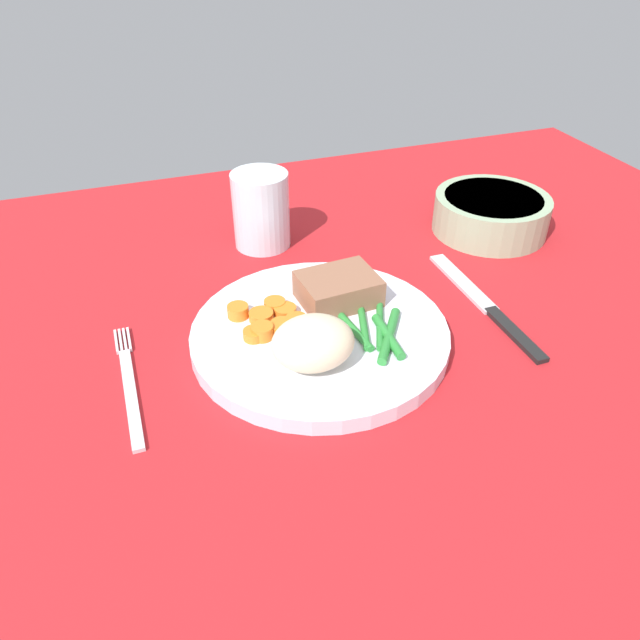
# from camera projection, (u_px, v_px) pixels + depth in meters

# --- Properties ---
(dining_table) EXTENTS (1.20, 0.90, 0.02)m
(dining_table) POSITION_uv_depth(u_px,v_px,m) (328.00, 348.00, 0.59)
(dining_table) COLOR red
(dining_table) RESTS_ON ground
(dinner_plate) EXTENTS (0.25, 0.25, 0.02)m
(dinner_plate) POSITION_uv_depth(u_px,v_px,m) (320.00, 335.00, 0.58)
(dinner_plate) COLOR white
(dinner_plate) RESTS_ON dining_table
(meat_portion) EXTENTS (0.08, 0.06, 0.03)m
(meat_portion) POSITION_uv_depth(u_px,v_px,m) (338.00, 289.00, 0.60)
(meat_portion) COLOR #936047
(meat_portion) RESTS_ON dinner_plate
(mashed_potatoes) EXTENTS (0.07, 0.06, 0.04)m
(mashed_potatoes) POSITION_uv_depth(u_px,v_px,m) (313.00, 343.00, 0.52)
(mashed_potatoes) COLOR beige
(mashed_potatoes) RESTS_ON dinner_plate
(carrot_slices) EXTENTS (0.07, 0.06, 0.01)m
(carrot_slices) POSITION_uv_depth(u_px,v_px,m) (269.00, 320.00, 0.58)
(carrot_slices) COLOR orange
(carrot_slices) RESTS_ON dinner_plate
(green_beans) EXTENTS (0.06, 0.10, 0.01)m
(green_beans) POSITION_uv_depth(u_px,v_px,m) (377.00, 331.00, 0.56)
(green_beans) COLOR #2D8C38
(green_beans) RESTS_ON dinner_plate
(fork) EXTENTS (0.01, 0.17, 0.00)m
(fork) POSITION_uv_depth(u_px,v_px,m) (129.00, 384.00, 0.53)
(fork) COLOR silver
(fork) RESTS_ON dining_table
(knife) EXTENTS (0.02, 0.20, 0.01)m
(knife) POSITION_uv_depth(u_px,v_px,m) (486.00, 306.00, 0.63)
(knife) COLOR black
(knife) RESTS_ON dining_table
(water_glass) EXTENTS (0.07, 0.07, 0.09)m
(water_glass) POSITION_uv_depth(u_px,v_px,m) (261.00, 215.00, 0.72)
(water_glass) COLOR silver
(water_glass) RESTS_ON dining_table
(salad_bowl) EXTENTS (0.14, 0.14, 0.05)m
(salad_bowl) POSITION_uv_depth(u_px,v_px,m) (491.00, 212.00, 0.75)
(salad_bowl) COLOR #99B28C
(salad_bowl) RESTS_ON dining_table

